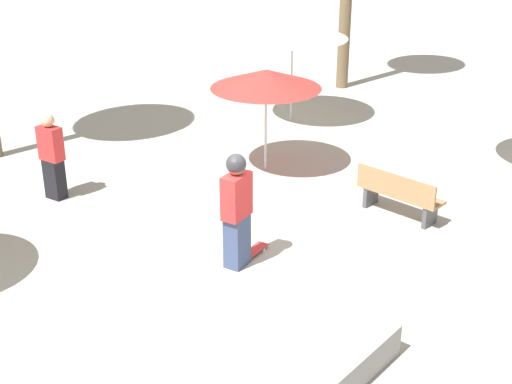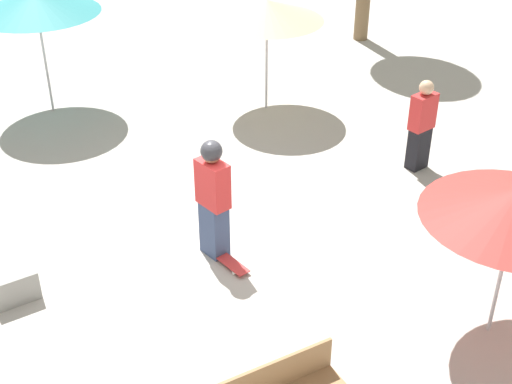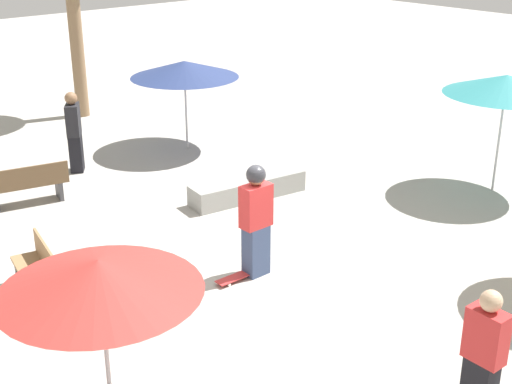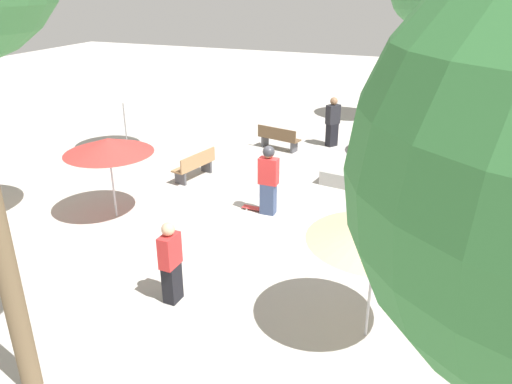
% 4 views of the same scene
% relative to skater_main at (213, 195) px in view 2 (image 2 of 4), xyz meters
% --- Properties ---
extents(ground_plane, '(60.00, 60.00, 0.00)m').
position_rel_skater_main_xyz_m(ground_plane, '(0.02, -0.33, -1.01)').
color(ground_plane, '#ADA8A0').
extents(skater_main, '(0.31, 0.50, 1.88)m').
position_rel_skater_main_xyz_m(skater_main, '(0.00, 0.00, 0.00)').
color(skater_main, '#38476B').
rests_on(skater_main, ground_plane).
extents(skateboard, '(0.22, 0.81, 0.07)m').
position_rel_skater_main_xyz_m(skateboard, '(0.04, 0.35, -0.96)').
color(skateboard, red).
rests_on(skateboard, ground_plane).
extents(shade_umbrella_tan, '(2.26, 2.26, 2.29)m').
position_rel_skater_main_xyz_m(shade_umbrella_tan, '(-3.99, -3.31, 1.07)').
color(shade_umbrella_tan, '#B7B7BC').
rests_on(shade_umbrella_tan, ground_plane).
extents(shade_umbrella_teal, '(2.47, 2.47, 2.47)m').
position_rel_skater_main_xyz_m(shade_umbrella_teal, '(-0.54, -6.16, 1.26)').
color(shade_umbrella_teal, '#B7B7BC').
rests_on(shade_umbrella_teal, ground_plane).
extents(bystander_far, '(0.47, 0.27, 1.68)m').
position_rel_skater_main_xyz_m(bystander_far, '(-4.33, 0.36, -0.18)').
color(bystander_far, black).
rests_on(bystander_far, ground_plane).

